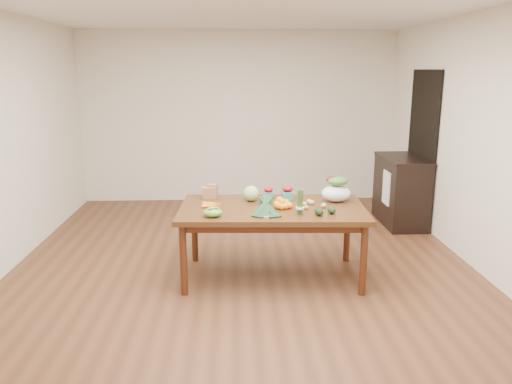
{
  "coord_description": "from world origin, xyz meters",
  "views": [
    {
      "loc": [
        -0.1,
        -5.04,
        2.1
      ],
      "look_at": [
        0.14,
        0.0,
        0.86
      ],
      "focal_mm": 35.0,
      "sensor_mm": 36.0,
      "label": 1
    }
  ],
  "objects_px": {
    "mandarin_cluster": "(282,203)",
    "cabinet": "(401,191)",
    "cabbage": "(251,193)",
    "salad_bag": "(336,190)",
    "paper_bag": "(209,191)",
    "dining_table": "(272,242)",
    "kale_bunch": "(266,207)",
    "asparagus_bundle": "(300,202)"
  },
  "relations": [
    {
      "from": "dining_table",
      "to": "asparagus_bundle",
      "type": "bearing_deg",
      "value": -46.31
    },
    {
      "from": "cabinet",
      "to": "paper_bag",
      "type": "xyz_separation_m",
      "value": [
        -2.58,
        -1.36,
        0.35
      ]
    },
    {
      "from": "mandarin_cluster",
      "to": "cabinet",
      "type": "bearing_deg",
      "value": 44.64
    },
    {
      "from": "paper_bag",
      "to": "cabbage",
      "type": "relative_size",
      "value": 1.26
    },
    {
      "from": "salad_bag",
      "to": "mandarin_cluster",
      "type": "bearing_deg",
      "value": -158.34
    },
    {
      "from": "cabinet",
      "to": "mandarin_cluster",
      "type": "distance_m",
      "value": 2.59
    },
    {
      "from": "dining_table",
      "to": "salad_bag",
      "type": "height_order",
      "value": "salad_bag"
    },
    {
      "from": "kale_bunch",
      "to": "asparagus_bundle",
      "type": "distance_m",
      "value": 0.33
    },
    {
      "from": "asparagus_bundle",
      "to": "salad_bag",
      "type": "bearing_deg",
      "value": 48.89
    },
    {
      "from": "dining_table",
      "to": "kale_bunch",
      "type": "bearing_deg",
      "value": -102.98
    },
    {
      "from": "cabinet",
      "to": "kale_bunch",
      "type": "xyz_separation_m",
      "value": [
        -2.01,
        -2.06,
        0.36
      ]
    },
    {
      "from": "dining_table",
      "to": "paper_bag",
      "type": "distance_m",
      "value": 0.89
    },
    {
      "from": "paper_bag",
      "to": "cabinet",
      "type": "bearing_deg",
      "value": 27.74
    },
    {
      "from": "cabbage",
      "to": "mandarin_cluster",
      "type": "bearing_deg",
      "value": -44.0
    },
    {
      "from": "dining_table",
      "to": "paper_bag",
      "type": "height_order",
      "value": "paper_bag"
    },
    {
      "from": "cabinet",
      "to": "paper_bag",
      "type": "bearing_deg",
      "value": -152.26
    },
    {
      "from": "kale_bunch",
      "to": "asparagus_bundle",
      "type": "xyz_separation_m",
      "value": [
        0.32,
        0.02,
        0.05
      ]
    },
    {
      "from": "cabbage",
      "to": "salad_bag",
      "type": "bearing_deg",
      "value": -3.77
    },
    {
      "from": "cabbage",
      "to": "cabinet",
      "type": "bearing_deg",
      "value": 35.38
    },
    {
      "from": "paper_bag",
      "to": "salad_bag",
      "type": "height_order",
      "value": "salad_bag"
    },
    {
      "from": "cabbage",
      "to": "kale_bunch",
      "type": "xyz_separation_m",
      "value": [
        0.12,
        -0.54,
        -0.0
      ]
    },
    {
      "from": "dining_table",
      "to": "mandarin_cluster",
      "type": "height_order",
      "value": "mandarin_cluster"
    },
    {
      "from": "dining_table",
      "to": "cabbage",
      "type": "bearing_deg",
      "value": 132.79
    },
    {
      "from": "cabinet",
      "to": "cabbage",
      "type": "bearing_deg",
      "value": -144.62
    },
    {
      "from": "cabinet",
      "to": "kale_bunch",
      "type": "height_order",
      "value": "cabinet"
    },
    {
      "from": "asparagus_bundle",
      "to": "salad_bag",
      "type": "xyz_separation_m",
      "value": [
        0.44,
        0.46,
        -0.01
      ]
    },
    {
      "from": "dining_table",
      "to": "cabinet",
      "type": "height_order",
      "value": "cabinet"
    },
    {
      "from": "asparagus_bundle",
      "to": "paper_bag",
      "type": "bearing_deg",
      "value": 145.54
    },
    {
      "from": "cabinet",
      "to": "asparagus_bundle",
      "type": "relative_size",
      "value": 4.08
    },
    {
      "from": "paper_bag",
      "to": "kale_bunch",
      "type": "height_order",
      "value": "kale_bunch"
    },
    {
      "from": "dining_table",
      "to": "asparagus_bundle",
      "type": "distance_m",
      "value": 0.62
    },
    {
      "from": "paper_bag",
      "to": "salad_bag",
      "type": "bearing_deg",
      "value": -9.16
    },
    {
      "from": "dining_table",
      "to": "salad_bag",
      "type": "bearing_deg",
      "value": 17.9
    },
    {
      "from": "dining_table",
      "to": "asparagus_bundle",
      "type": "height_order",
      "value": "asparagus_bundle"
    },
    {
      "from": "dining_table",
      "to": "kale_bunch",
      "type": "xyz_separation_m",
      "value": [
        -0.08,
        -0.3,
        0.45
      ]
    },
    {
      "from": "cabinet",
      "to": "cabbage",
      "type": "distance_m",
      "value": 2.64
    },
    {
      "from": "paper_bag",
      "to": "cabbage",
      "type": "xyz_separation_m",
      "value": [
        0.45,
        -0.16,
        0.01
      ]
    },
    {
      "from": "cabinet",
      "to": "kale_bunch",
      "type": "relative_size",
      "value": 2.55
    },
    {
      "from": "salad_bag",
      "to": "asparagus_bundle",
      "type": "bearing_deg",
      "value": -133.84
    },
    {
      "from": "kale_bunch",
      "to": "salad_bag",
      "type": "distance_m",
      "value": 0.91
    },
    {
      "from": "dining_table",
      "to": "kale_bunch",
      "type": "distance_m",
      "value": 0.55
    },
    {
      "from": "kale_bunch",
      "to": "salad_bag",
      "type": "height_order",
      "value": "salad_bag"
    }
  ]
}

